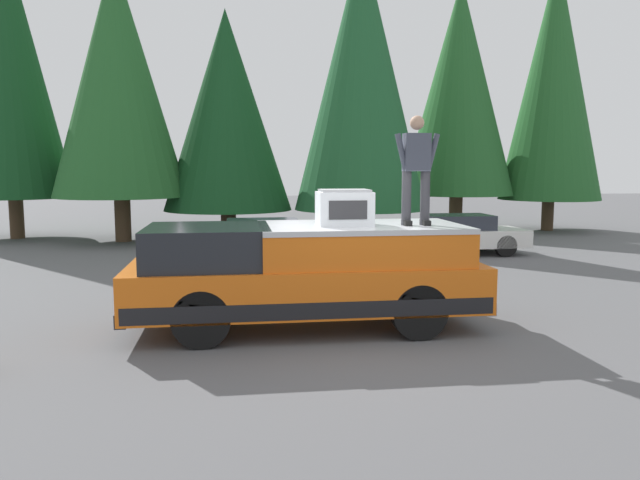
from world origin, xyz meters
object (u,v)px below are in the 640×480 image
Objects in this scene: parked_car_white at (455,234)px; parked_car_grey at (260,241)px; compressor_unit at (344,208)px; pickup_truck at (306,274)px; person_on_truck_bed at (416,167)px.

parked_car_white is 1.00× the size of parked_car_grey.
compressor_unit reaches higher than parked_car_white.
pickup_truck is 1.21m from compressor_unit.
parked_car_grey is (6.93, 1.04, -1.35)m from compressor_unit.
parked_car_grey is at bearing 8.51° from compressor_unit.
compressor_unit reaches higher than pickup_truck.
pickup_truck reaches higher than parked_car_grey.
pickup_truck is 1.35× the size of parked_car_grey.
compressor_unit is at bearing 82.29° from person_on_truck_bed.
person_on_truck_bed is 0.41× the size of parked_car_grey.
compressor_unit is 7.13m from parked_car_grey.
person_on_truck_bed is (-0.15, -1.10, 0.62)m from compressor_unit.
person_on_truck_bed is at bearing -97.71° from compressor_unit.
pickup_truck is 6.86m from parked_car_grey.
person_on_truck_bed reaches higher than parked_car_white.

